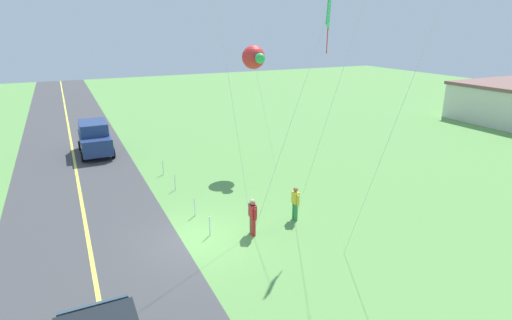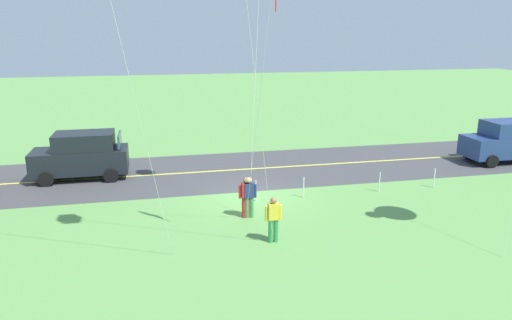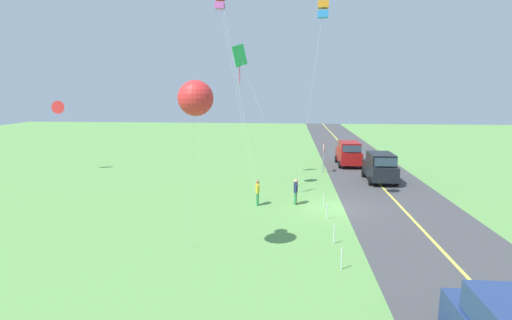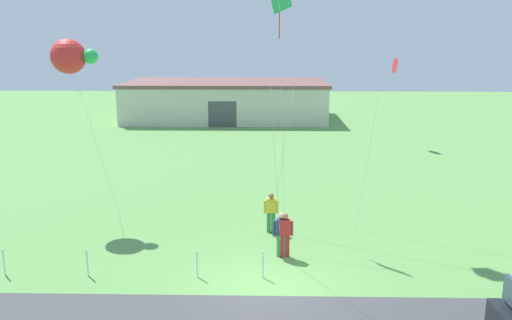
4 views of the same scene
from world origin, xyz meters
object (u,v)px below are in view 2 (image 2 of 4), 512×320
object	(u,v)px
car_suv_foreground	(82,155)
person_adult_companion	(249,196)
person_adult_near	(246,196)
person_child_watcher	(273,218)
car_parked_west_far	(506,141)

from	to	relation	value
car_suv_foreground	person_adult_companion	world-z (taller)	car_suv_foreground
car_suv_foreground	person_adult_companion	bearing A→B (deg)	136.06
car_suv_foreground	person_adult_companion	distance (m)	9.49
person_adult_near	person_child_watcher	world-z (taller)	same
person_adult_companion	person_child_watcher	xyz separation A→B (m)	(-0.35, 2.32, 0.00)
car_suv_foreground	car_parked_west_far	world-z (taller)	same
person_adult_near	person_child_watcher	xyz separation A→B (m)	(-0.46, 2.35, 0.00)
car_parked_west_far	person_adult_near	size ratio (longest dim) A/B	2.75
person_adult_near	person_child_watcher	bearing A→B (deg)	128.13
car_parked_west_far	person_adult_near	xyz separation A→B (m)	(15.29, 4.89, -0.29)
person_adult_companion	car_suv_foreground	bearing A→B (deg)	-19.54
person_adult_companion	car_parked_west_far	bearing A→B (deg)	-137.67
car_suv_foreground	person_adult_near	xyz separation A→B (m)	(-6.72, 6.55, -0.29)
person_adult_near	car_suv_foreground	bearing A→B (deg)	-17.24
person_adult_near	person_adult_companion	world-z (taller)	same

